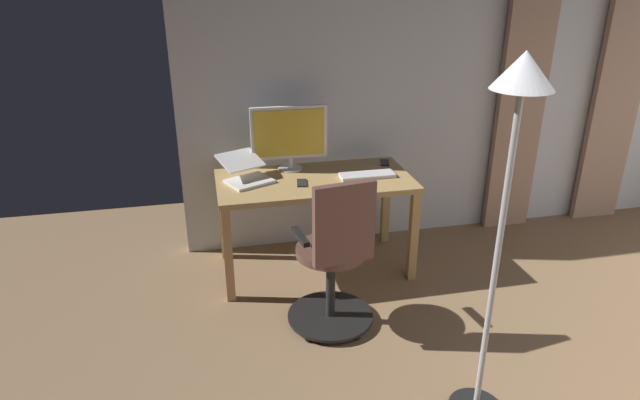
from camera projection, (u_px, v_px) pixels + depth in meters
back_room_partition at (475, 82)px, 4.51m from camera, size 4.81×0.10×2.55m
curtain_left_panel at (617, 93)px, 4.71m from camera, size 0.44×0.06×2.30m
curtain_right_panel at (522, 98)px, 4.53m from camera, size 0.41×0.06×2.30m
desk at (315, 190)px, 4.02m from camera, size 1.41×0.71×0.74m
office_chair at (335, 261)px, 3.38m from camera, size 0.56×0.56×1.04m
computer_monitor at (289, 135)px, 4.06m from camera, size 0.57×0.18×0.48m
computer_keyboard at (367, 175)px, 4.01m from camera, size 0.40×0.14×0.02m
laptop at (246, 173)px, 3.92m from camera, size 0.42×0.45×0.18m
cell_phone_by_monitor at (302, 183)px, 3.89m from camera, size 0.09×0.15×0.01m
cell_phone_face_up at (385, 163)px, 4.29m from camera, size 0.10×0.16×0.01m
floor_lamp at (513, 150)px, 2.34m from camera, size 0.28×0.28×1.85m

